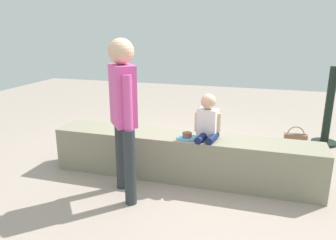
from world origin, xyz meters
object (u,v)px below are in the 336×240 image
Objects in this scene: cake_box_white at (224,143)px; party_cup_red at (177,146)px; cake_plate at (187,136)px; handbag_brown_canvas at (295,142)px; gift_bag at (103,139)px; child_seated at (208,119)px; adult_standing at (123,105)px; handbag_black_leather at (124,132)px; water_bottle_near_gift at (285,154)px.

party_cup_red is at bearing -151.68° from cake_box_white.
cake_plate reaches higher than cake_box_white.
gift_bag is at bearing -163.89° from handbag_brown_canvas.
handbag_brown_canvas is at bearing 16.48° from party_cup_red.
child_seated reaches higher than party_cup_red.
adult_standing is at bearing -136.40° from cake_plate.
handbag_brown_canvas is at bearing 51.25° from child_seated.
gift_bag is at bearing 156.22° from cake_plate.
adult_standing reaches higher than party_cup_red.
handbag_black_leather reaches higher than handbag_brown_canvas.
gift_bag is 1.73m from cake_box_white.
water_bottle_near_gift is at bearing 40.73° from adult_standing.
adult_standing is 2.66m from handbag_brown_canvas.
adult_standing is at bearing -64.90° from handbag_black_leather.
handbag_black_leather reaches higher than cake_box_white.
child_seated is 1.74m from handbag_brown_canvas.
child_seated is 4.07× the size of party_cup_red.
water_bottle_near_gift is at bearing -21.20° from cake_box_white.
gift_bag is 1.22× the size of cake_box_white.
party_cup_red is 0.34× the size of handbag_brown_canvas.
gift_bag is 1.05× the size of handbag_brown_canvas.
handbag_black_leather is (-1.50, -0.16, 0.07)m from cake_box_white.
child_seated is 2.26× the size of water_bottle_near_gift.
gift_bag is (-1.35, 0.59, -0.36)m from cake_plate.
handbag_black_leather is 1.05× the size of handbag_brown_canvas.
cake_plate is (0.51, 0.49, -0.42)m from adult_standing.
gift_bag is 3.04× the size of party_cup_red.
cake_plate is at bearing -102.67° from cake_box_white.
adult_standing reaches higher than child_seated.
cake_plate is at bearing -23.78° from gift_bag.
handbag_black_leather is at bearing 115.10° from adult_standing.
cake_plate is 1.05m from party_cup_red.
adult_standing is 13.18× the size of party_cup_red.
adult_standing is 1.57m from gift_bag.
cake_plate is 0.62× the size of handbag_black_leather.
adult_standing is 4.33× the size of gift_bag.
water_bottle_near_gift is at bearing -3.96° from handbag_black_leather.
gift_bag is at bearing 127.52° from adult_standing.
party_cup_red is 0.71m from cake_box_white.
cake_box_white is (-0.81, 0.32, -0.04)m from water_bottle_near_gift.
party_cup_red is 0.33× the size of handbag_black_leather.
water_bottle_near_gift is (0.88, 0.83, -0.62)m from child_seated.
water_bottle_near_gift reaches higher than cake_box_white.
child_seated is at bearing -93.12° from cake_box_white.
adult_standing reaches higher than handbag_brown_canvas.
party_cup_red is 0.40× the size of cake_box_white.
adult_standing is 4.32× the size of handbag_black_leather.
gift_bag is 2.45m from water_bottle_near_gift.
party_cup_red is at bearing 124.69° from child_seated.
handbag_brown_canvas is at bearing 16.11° from gift_bag.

